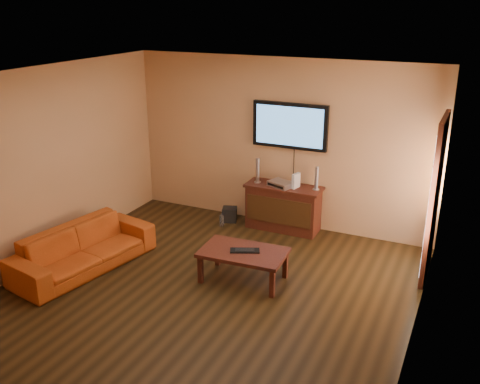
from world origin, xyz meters
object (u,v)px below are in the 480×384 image
Objects in this scene: media_console at (283,207)px; sofa at (83,242)px; speaker_right at (317,179)px; av_receiver at (281,184)px; speaker_left at (258,172)px; game_console at (296,181)px; bottle at (222,221)px; keyboard at (245,250)px; television at (290,126)px; coffee_table at (243,254)px; subwoofer at (230,214)px.

sofa is at bearing -129.96° from media_console.
av_receiver is at bearing -170.92° from speaker_right.
speaker_left is 1.71× the size of game_console.
keyboard is (1.08, -1.47, 0.34)m from bottle.
speaker_left is 1.85× the size of bottle.
speaker_right is at bearing -16.17° from television.
speaker_left is at bearing -162.38° from av_receiver.
coffee_table is at bearing -63.07° from sofa.
game_console is 1.84m from keyboard.
bottle is (-0.94, -0.53, -1.56)m from television.
bottle is at bearing -141.47° from av_receiver.
bottle is (-0.50, -0.31, -0.82)m from speaker_left.
av_receiver is (-0.03, -0.04, 0.41)m from media_console.
media_console is 1.03m from bottle.
coffee_table is 1.86m from game_console.
av_receiver is 0.91× the size of keyboard.
television is 0.86m from game_console.
sofa is 2.36m from bottle.
subwoofer reaches higher than bottle.
game_console is at bearing -17.14° from subwoofer.
speaker_right is (2.53, 2.45, 0.51)m from sofa.
keyboard is at bearing -78.54° from subwoofer.
keyboard is (0.14, -1.99, -1.23)m from television.
subwoofer is (-1.13, -0.06, -0.74)m from game_console.
game_console reaches higher than sofa.
game_console is (0.65, 0.01, -0.07)m from speaker_left.
sofa is (-2.02, -2.41, 0.02)m from media_console.
sofa is at bearing -117.50° from game_console.
speaker_right is at bearing 3.83° from speaker_left.
keyboard is (-0.38, -1.84, -0.47)m from speaker_right.
speaker_left is 0.98× the size of keyboard.
bottle is at bearing -150.76° from television.
speaker_left reaches higher than speaker_right.
subwoofer is at bearing -175.55° from speaker_right.
coffee_table is 2.79× the size of keyboard.
television is at bearing 103.24° from av_receiver.
speaker_right reaches higher than av_receiver.
av_receiver is at bearing -126.11° from media_console.
sofa is 5.42× the size of av_receiver.
coffee_table reaches higher than bottle.
coffee_table is 4.85× the size of game_console.
bottle is at bearing -147.82° from speaker_left.
speaker_right is (0.96, 0.06, -0.01)m from speaker_left.
media_console is 3.30× the size of speaker_right.
media_console is at bearing 19.51° from bottle.
television is 1.90m from bottle.
television is 3.02× the size of speaker_left.
game_console is (2.22, 2.40, 0.46)m from sofa.
keyboard is (0.02, 0.00, 0.06)m from coffee_table.
keyboard reaches higher than coffee_table.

